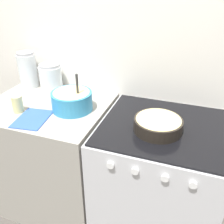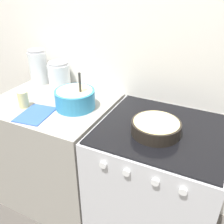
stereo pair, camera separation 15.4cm
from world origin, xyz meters
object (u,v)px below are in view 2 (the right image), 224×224
stove (156,184)px  storage_jar_middle (59,77)px  baking_pan (156,127)px  storage_jar_left (39,69)px  mixing_bowl (75,98)px  tin_can (23,99)px

stove → storage_jar_middle: 1.08m
baking_pan → storage_jar_left: 1.14m
storage_jar_middle → mixing_bowl: bearing=-38.2°
mixing_bowl → storage_jar_middle: mixing_bowl is taller
stove → baking_pan: bearing=-108.0°
mixing_bowl → storage_jar_middle: (-0.30, 0.24, 0.02)m
stove → storage_jar_left: 1.27m
stove → mixing_bowl: 0.80m
storage_jar_middle → storage_jar_left: bearing=180.0°
mixing_bowl → baking_pan: size_ratio=0.96×
stove → storage_jar_left: (-1.11, 0.24, 0.56)m
stove → baking_pan: 0.49m
stove → storage_jar_middle: size_ratio=4.29×
baking_pan → storage_jar_middle: bearing=160.9°
storage_jar_middle → tin_can: 0.39m
mixing_bowl → baking_pan: (0.58, -0.07, -0.03)m
baking_pan → tin_can: size_ratio=2.52×
storage_jar_left → tin_can: storage_jar_left is taller
baking_pan → storage_jar_left: (-1.09, 0.31, 0.08)m
stove → mixing_bowl: (-0.61, 0.00, 0.51)m
baking_pan → storage_jar_left: bearing=164.2°
stove → mixing_bowl: bearing=179.8°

